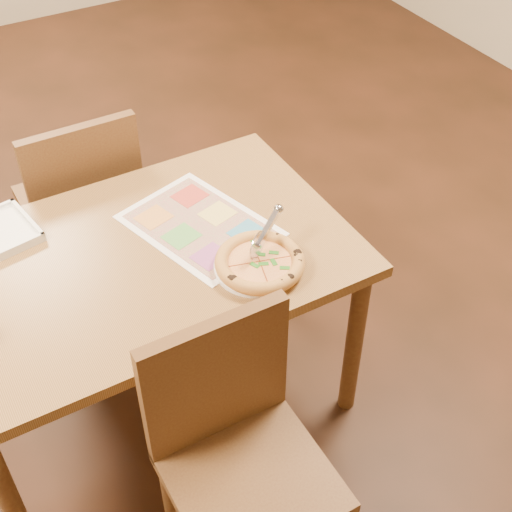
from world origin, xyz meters
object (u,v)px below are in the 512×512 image
chair_far (82,192)px  pizza_cutter (264,234)px  menu (200,225)px  plate (256,267)px  pizza (260,262)px  dining_table (143,276)px  chair_near (233,430)px

chair_far → pizza_cutter: size_ratio=2.98×
chair_far → menu: chair_far is taller
plate → pizza: (0.01, -0.01, 0.02)m
dining_table → plate: 0.37m
chair_near → chair_far: size_ratio=1.00×
pizza_cutter → menu: (-0.11, 0.23, -0.09)m
dining_table → menu: bearing=9.6°
pizza → pizza_cutter: bearing=46.5°
plate → pizza_cutter: pizza_cutter is taller
pizza → menu: bearing=104.0°
dining_table → chair_near: 0.61m
chair_far → pizza: size_ratio=1.73×
plate → pizza_cutter: (0.05, 0.03, 0.08)m
pizza_cutter → chair_far: bearing=81.6°
chair_near → pizza: size_ratio=1.73×
dining_table → chair_near: chair_near is taller
pizza_cutter → chair_near: bearing=-160.1°
chair_far → pizza: 0.90m
chair_far → pizza: chair_far is taller
pizza → plate: bearing=136.4°
plate → pizza: bearing=-43.6°
pizza_cutter → menu: size_ratio=0.33×
chair_near → pizza_cutter: bearing=51.0°
plate → pizza_cutter: 0.10m
chair_near → menu: bearing=70.6°
chair_near → pizza: chair_near is taller
chair_far → plate: chair_far is taller
dining_table → chair_near: (0.00, -0.60, -0.07)m
chair_far → menu: size_ratio=0.99×
dining_table → pizza_cutter: pizza_cutter is taller
pizza → dining_table: bearing=141.4°
chair_near → plate: 0.50m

